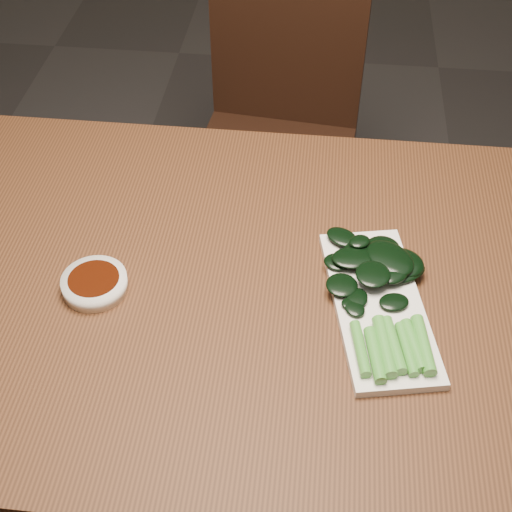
{
  "coord_description": "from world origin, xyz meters",
  "views": [
    {
      "loc": [
        0.08,
        -0.75,
        1.57
      ],
      "look_at": [
        -0.01,
        0.05,
        0.76
      ],
      "focal_mm": 50.0,
      "sensor_mm": 36.0,
      "label": 1
    }
  ],
  "objects_px": {
    "table": "(257,312)",
    "gai_lan": "(382,284)",
    "sauce_bowl": "(95,283)",
    "serving_plate": "(378,306)",
    "chair_far": "(278,128)"
  },
  "relations": [
    {
      "from": "table",
      "to": "sauce_bowl",
      "type": "bearing_deg",
      "value": -170.37
    },
    {
      "from": "table",
      "to": "gai_lan",
      "type": "relative_size",
      "value": 4.53
    },
    {
      "from": "sauce_bowl",
      "to": "serving_plate",
      "type": "distance_m",
      "value": 0.43
    },
    {
      "from": "chair_far",
      "to": "serving_plate",
      "type": "bearing_deg",
      "value": -69.24
    },
    {
      "from": "chair_far",
      "to": "serving_plate",
      "type": "distance_m",
      "value": 0.9
    },
    {
      "from": "serving_plate",
      "to": "sauce_bowl",
      "type": "bearing_deg",
      "value": -179.01
    },
    {
      "from": "table",
      "to": "gai_lan",
      "type": "bearing_deg",
      "value": -1.69
    },
    {
      "from": "sauce_bowl",
      "to": "gai_lan",
      "type": "bearing_deg",
      "value": 4.71
    },
    {
      "from": "table",
      "to": "serving_plate",
      "type": "xyz_separation_m",
      "value": [
        0.19,
        -0.03,
        0.08
      ]
    },
    {
      "from": "serving_plate",
      "to": "gai_lan",
      "type": "height_order",
      "value": "gai_lan"
    },
    {
      "from": "sauce_bowl",
      "to": "chair_far",
      "type": "bearing_deg",
      "value": 75.5
    },
    {
      "from": "chair_far",
      "to": "sauce_bowl",
      "type": "xyz_separation_m",
      "value": [
        -0.22,
        -0.83,
        0.28
      ]
    },
    {
      "from": "table",
      "to": "gai_lan",
      "type": "xyz_separation_m",
      "value": [
        0.19,
        -0.01,
        0.1
      ]
    },
    {
      "from": "chair_far",
      "to": "sauce_bowl",
      "type": "height_order",
      "value": "chair_far"
    },
    {
      "from": "table",
      "to": "sauce_bowl",
      "type": "xyz_separation_m",
      "value": [
        -0.25,
        -0.04,
        0.08
      ]
    }
  ]
}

